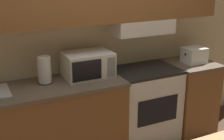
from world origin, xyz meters
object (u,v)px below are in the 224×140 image
at_px(stove_range, 144,105).
at_px(microwave, 88,64).
at_px(toaster, 194,55).
at_px(paper_towel_roll, 44,70).

bearing_deg(stove_range, microwave, 174.88).
distance_m(toaster, paper_towel_roll, 1.78).
bearing_deg(toaster, paper_towel_roll, 176.52).
distance_m(stove_range, microwave, 0.89).
distance_m(microwave, paper_towel_roll, 0.45).
height_order(stove_range, microwave, microwave).
bearing_deg(paper_towel_roll, stove_range, -3.38).
distance_m(stove_range, toaster, 0.84).
height_order(stove_range, toaster, toaster).
xyz_separation_m(stove_range, toaster, (0.65, -0.04, 0.54)).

